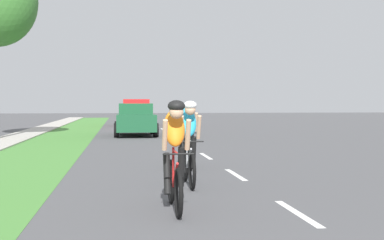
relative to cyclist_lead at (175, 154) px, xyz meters
The scene contains 9 objects.
ground_plane 13.74m from the cyclist_lead, 82.96° to the left, with size 120.00×120.00×0.00m, color #4C4C4F.
grass_verge 14.02m from the cyclist_lead, 103.42° to the left, with size 2.62×70.00×0.01m, color #478438.
sidewalk_concrete 14.64m from the cyclist_lead, 111.30° to the left, with size 1.50×70.00×0.10m, color #B2ADA3.
lane_markings_center 17.71m from the cyclist_lead, 84.55° to the left, with size 0.12×53.80×0.01m.
cyclist_lead is the anchor object (origin of this frame).
cyclist_trailing 2.29m from the cyclist_lead, 77.74° to the left, with size 0.42×1.72×1.58m.
cyclist_distant 4.97m from the cyclist_lead, 80.59° to the left, with size 0.42×1.72×1.58m.
sedan_dark_green 17.65m from the cyclist_lead, 90.21° to the left, with size 1.98×4.30×1.52m.
suv_red 28.48m from the cyclist_lead, 89.46° to the left, with size 2.15×4.70×1.79m.
Camera 1 is at (-2.44, -1.08, 1.54)m, focal length 49.50 mm.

